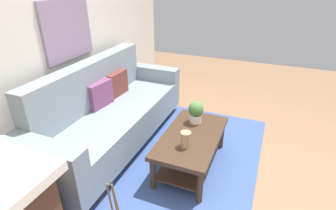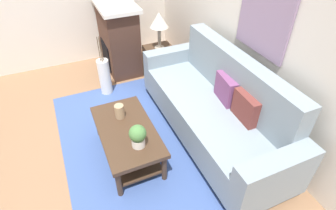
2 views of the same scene
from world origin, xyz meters
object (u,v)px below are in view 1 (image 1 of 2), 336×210
couch (110,114)px  coffee_table (191,144)px  throw_pillow_plum (100,94)px  potted_plant_tabletop (196,111)px  framed_painting (68,30)px  throw_pillow_maroon (117,84)px  tabletop_vase (186,139)px

couch → coffee_table: bearing=-93.9°
throw_pillow_plum → potted_plant_tabletop: throw_pillow_plum is taller
framed_painting → couch: bearing=-90.0°
couch → framed_painting: (-0.00, 0.47, 1.01)m
throw_pillow_maroon → tabletop_vase: (-0.69, -1.23, -0.17)m
throw_pillow_maroon → tabletop_vase: throw_pillow_maroon is taller
couch → potted_plant_tabletop: couch is taller
throw_pillow_maroon → framed_painting: size_ratio=0.48×
throw_pillow_maroon → coffee_table: throw_pillow_maroon is taller
throw_pillow_plum → tabletop_vase: size_ratio=2.13×
framed_painting → potted_plant_tabletop: bearing=-81.9°
throw_pillow_maroon → tabletop_vase: size_ratio=2.13×
couch → tabletop_vase: bearing=-105.3°
throw_pillow_maroon → framed_painting: bearing=138.7°
couch → tabletop_vase: (-0.30, -1.11, 0.08)m
couch → potted_plant_tabletop: size_ratio=9.32×
tabletop_vase → potted_plant_tabletop: potted_plant_tabletop is taller
couch → framed_painting: bearing=90.0°
throw_pillow_maroon → framed_painting: framed_painting is taller
tabletop_vase → throw_pillow_plum: bearing=76.2°
couch → potted_plant_tabletop: bearing=-78.5°
throw_pillow_plum → coffee_table: size_ratio=0.33×
tabletop_vase → throw_pillow_maroon: bearing=60.7°
tabletop_vase → framed_painting: (0.30, 1.57, 0.93)m
throw_pillow_maroon → throw_pillow_plum: bearing=180.0°
throw_pillow_maroon → potted_plant_tabletop: (-0.17, -1.18, -0.11)m
potted_plant_tabletop → coffee_table: bearing=-170.8°
couch → coffee_table: 1.11m
coffee_table → framed_painting: framed_painting is taller
tabletop_vase → coffee_table: bearing=1.1°
throw_pillow_plum → coffee_table: (-0.08, -1.23, -0.37)m
throw_pillow_plum → framed_painting: size_ratio=0.48×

